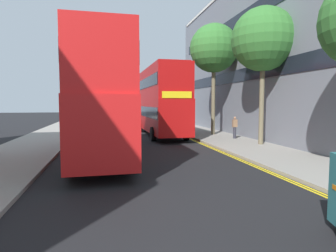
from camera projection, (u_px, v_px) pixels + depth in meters
sidewalk_right at (244, 145)px, 18.07m from camera, size 4.00×80.00×0.14m
sidewalk_left at (21, 153)px, 15.31m from camera, size 4.00×80.00×0.14m
kerb_line_outer at (226, 153)px, 15.68m from camera, size 0.10×56.00×0.01m
kerb_line_inner at (223, 153)px, 15.64m from camera, size 0.10×56.00×0.01m
double_decker_bus_away at (101, 97)px, 14.13m from camera, size 2.91×10.84×5.64m
double_decker_bus_oncoming at (161, 100)px, 23.90m from camera, size 2.90×10.84×5.64m
pedestrian_far at (235, 127)px, 21.04m from camera, size 0.34×0.22×1.62m
street_tree_near at (263, 40)px, 17.67m from camera, size 3.93×3.93×8.51m
street_tree_mid at (214, 49)px, 23.43m from camera, size 3.96×3.96×9.08m
townhouse_terrace_right at (281, 61)px, 25.63m from camera, size 10.08×28.00×12.99m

